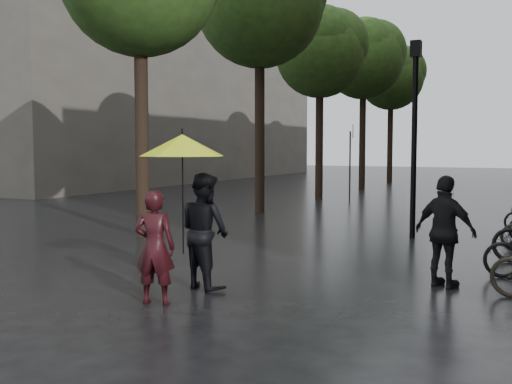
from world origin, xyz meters
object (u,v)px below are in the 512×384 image
Objects in this scene: person_black at (204,231)px; lamp_post at (415,119)px; pedestrian_walking at (445,232)px; person_burgundy at (155,247)px.

person_black is 0.38× the size of lamp_post.
pedestrian_walking is 5.38m from lamp_post.
pedestrian_walking is (3.40, 2.76, 0.07)m from person_burgundy.
pedestrian_walking is (3.27, 1.66, -0.02)m from person_black.
person_black is (0.13, 1.10, 0.10)m from person_burgundy.
person_black reaches higher than pedestrian_walking.
lamp_post reaches higher than person_black.
lamp_post is at bearing -50.81° from pedestrian_walking.
pedestrian_walking is at bearing -157.36° from person_burgundy.
person_burgundy is at bearing -104.30° from lamp_post.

